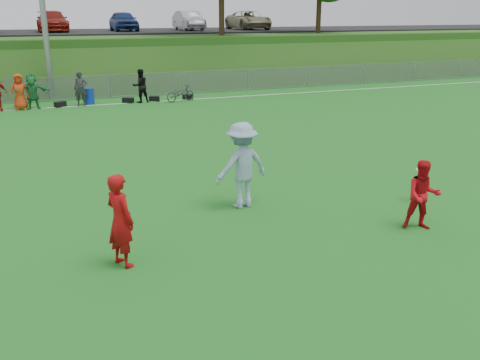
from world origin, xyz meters
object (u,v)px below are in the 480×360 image
bicycle (180,93)px  recycling_bin (89,96)px  player_red_left (120,220)px  frisbee (423,170)px  player_blue (242,165)px  player_red_center (423,195)px

bicycle → recycling_bin: bearing=63.8°
player_red_left → frisbee: 7.44m
player_blue → recycling_bin: 16.73m
player_red_center → recycling_bin: bearing=129.7°
recycling_bin → bicycle: bearing=-10.7°
player_blue → frisbee: size_ratio=6.78×
player_red_left → recycling_bin: bearing=-32.4°
player_blue → bicycle: size_ratio=1.27×
frisbee → bicycle: 17.11m
player_red_left → frisbee: bearing=-111.5°
player_red_center → frisbee: bearing=76.7°
frisbee → bicycle: bicycle is taller
recycling_bin → bicycle: size_ratio=0.50×
player_red_center → bicycle: size_ratio=0.94×
player_blue → frisbee: 4.40m
player_red_center → player_blue: (-3.04, 2.69, 0.27)m
player_red_left → bicycle: 18.87m
player_blue → frisbee: (4.21, -1.27, -0.22)m
player_red_left → player_red_center: size_ratio=1.16×
player_red_left → player_blue: size_ratio=0.86×
player_red_center → bicycle: 18.48m
frisbee → bicycle: (-1.29, 17.05, -0.38)m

